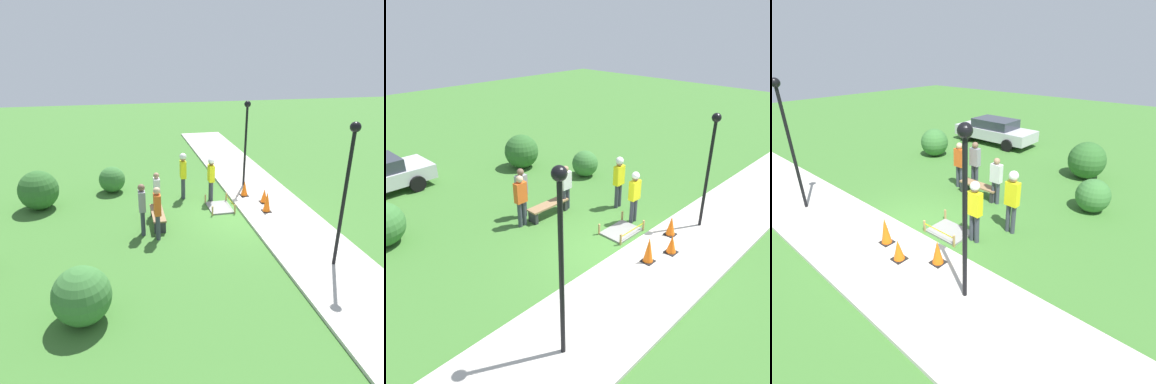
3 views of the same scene
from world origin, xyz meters
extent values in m
plane|color=#3D702D|center=(0.00, 0.00, 0.00)|extent=(60.00, 60.00, 0.00)
cube|color=#BCB7AD|center=(0.00, -1.37, 0.05)|extent=(28.00, 2.74, 0.10)
cube|color=gray|center=(0.97, 0.69, 0.03)|extent=(1.20, 0.88, 0.06)
cube|color=tan|center=(0.37, 0.24, 0.19)|extent=(0.05, 0.05, 0.37)
cube|color=tan|center=(1.57, 0.24, 0.19)|extent=(0.05, 0.05, 0.37)
cube|color=tan|center=(0.37, 1.13, 0.19)|extent=(0.05, 0.05, 0.37)
cube|color=tan|center=(1.57, 1.13, 0.19)|extent=(0.05, 0.05, 0.37)
cube|color=yellow|center=(0.97, 0.24, 0.28)|extent=(1.20, 0.00, 0.04)
cube|color=black|center=(0.12, -0.94, 0.11)|extent=(0.34, 0.34, 0.02)
cone|color=orange|center=(0.12, -0.94, 0.51)|extent=(0.29, 0.29, 0.77)
cube|color=black|center=(0.97, -1.17, 0.11)|extent=(0.34, 0.34, 0.02)
cone|color=orange|center=(0.97, -1.17, 0.40)|extent=(0.29, 0.29, 0.55)
cube|color=black|center=(1.82, -0.62, 0.11)|extent=(0.34, 0.34, 0.02)
cone|color=orange|center=(1.82, -0.62, 0.44)|extent=(0.29, 0.29, 0.63)
cube|color=#2D2D33|center=(-0.63, 3.24, 0.20)|extent=(0.12, 0.40, 0.40)
cube|color=#2D2D33|center=(0.75, 3.24, 0.20)|extent=(0.12, 0.40, 0.40)
cube|color=olive|center=(0.06, 3.24, 0.43)|extent=(1.58, 0.44, 0.06)
cylinder|color=#383D47|center=(2.21, 1.91, 0.45)|extent=(0.14, 0.14, 0.91)
cylinder|color=#383D47|center=(2.39, 1.91, 0.45)|extent=(0.14, 0.14, 0.91)
cube|color=yellow|center=(2.30, 1.91, 1.27)|extent=(0.40, 0.22, 0.72)
sphere|color=#A37A5B|center=(2.30, 1.91, 1.75)|extent=(0.25, 0.25, 0.25)
sphere|color=white|center=(2.30, 1.91, 1.82)|extent=(0.28, 0.28, 0.28)
cylinder|color=#383D47|center=(1.71, 0.85, 0.43)|extent=(0.14, 0.14, 0.86)
cylinder|color=#383D47|center=(1.89, 0.85, 0.43)|extent=(0.14, 0.14, 0.86)
cube|color=yellow|center=(1.80, 0.85, 1.20)|extent=(0.40, 0.22, 0.68)
sphere|color=brown|center=(1.80, 0.85, 1.65)|extent=(0.23, 0.23, 0.23)
sphere|color=white|center=(1.80, 0.85, 1.72)|extent=(0.27, 0.27, 0.27)
cylinder|color=#383D47|center=(-1.10, 3.35, 0.44)|extent=(0.14, 0.14, 0.89)
cylinder|color=#383D47|center=(-0.92, 3.35, 0.44)|extent=(0.14, 0.14, 0.89)
cube|color=#E55B1E|center=(-1.01, 3.35, 1.24)|extent=(0.40, 0.22, 0.70)
sphere|color=tan|center=(-1.01, 3.35, 1.71)|extent=(0.24, 0.24, 0.24)
cylinder|color=#383D47|center=(0.77, 3.17, 0.41)|extent=(0.14, 0.14, 0.82)
cylinder|color=#383D47|center=(0.95, 3.17, 0.41)|extent=(0.14, 0.14, 0.82)
cube|color=silver|center=(0.86, 3.17, 1.14)|extent=(0.40, 0.22, 0.65)
sphere|color=#A37A5B|center=(0.86, 3.17, 1.58)|extent=(0.22, 0.22, 0.22)
cylinder|color=#383D47|center=(-0.71, 3.81, 0.44)|extent=(0.14, 0.14, 0.88)
cylinder|color=#383D47|center=(-0.53, 3.81, 0.44)|extent=(0.14, 0.14, 0.88)
cube|color=gray|center=(-0.62, 3.81, 1.24)|extent=(0.40, 0.22, 0.70)
sphere|color=brown|center=(-0.62, 3.81, 1.71)|extent=(0.24, 0.24, 0.24)
cylinder|color=black|center=(3.04, -0.99, 1.87)|extent=(0.10, 0.10, 3.53)
sphere|color=black|center=(3.04, -0.99, 3.73)|extent=(0.28, 0.28, 0.28)
cylinder|color=black|center=(-3.73, -1.49, 2.06)|extent=(0.10, 0.10, 3.92)
sphere|color=black|center=(-3.73, -1.49, 4.12)|extent=(0.28, 0.28, 0.28)
cylinder|color=black|center=(-2.24, 10.35, 0.32)|extent=(0.65, 0.24, 0.65)
cylinder|color=black|center=(-2.24, 8.55, 0.32)|extent=(0.65, 0.24, 0.65)
sphere|color=#2D6028|center=(2.34, 7.64, 0.77)|extent=(1.54, 1.54, 1.54)
sphere|color=#387033|center=(3.64, 4.84, 0.57)|extent=(1.13, 1.13, 1.13)
camera|label=1|loc=(-12.14, 4.41, 6.06)|focal=35.00mm
camera|label=2|loc=(-7.55, -5.64, 6.46)|focal=35.00mm
camera|label=3|loc=(6.30, -4.74, 4.94)|focal=28.00mm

